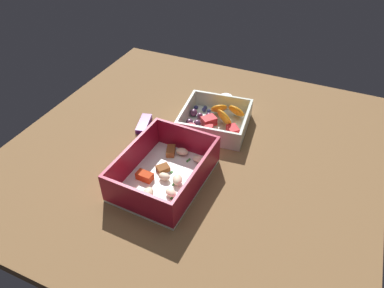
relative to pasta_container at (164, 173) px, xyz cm
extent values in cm
cube|color=brown|center=(12.11, -1.33, -3.14)|extent=(80.00, 80.00, 2.00)
cube|color=white|center=(0.07, -0.06, -1.84)|extent=(21.15, 16.17, 0.60)
cube|color=maroon|center=(-9.87, 0.38, 1.56)|extent=(1.27, 15.30, 6.18)
cube|color=maroon|center=(10.01, -0.49, 1.56)|extent=(1.27, 15.30, 6.18)
cube|color=maroon|center=(0.39, 7.28, 1.56)|extent=(19.31, 1.44, 6.18)
cube|color=maroon|center=(-0.25, -7.40, 1.56)|extent=(19.31, 1.44, 6.18)
ellipsoid|color=beige|center=(-5.67, 0.49, -0.52)|extent=(3.28, 2.62, 1.45)
ellipsoid|color=beige|center=(7.40, -4.37, -0.70)|extent=(1.69, 2.40, 1.19)
ellipsoid|color=beige|center=(8.04, -0.23, -0.60)|extent=(2.09, 2.83, 1.34)
ellipsoid|color=beige|center=(-0.10, -3.01, -0.56)|extent=(3.38, 3.00, 1.40)
ellipsoid|color=beige|center=(-0.25, -0.18, -0.68)|extent=(1.73, 2.46, 1.23)
ellipsoid|color=beige|center=(-3.61, -3.29, -0.70)|extent=(2.47, 2.85, 1.19)
ellipsoid|color=beige|center=(-7.34, -2.07, -0.68)|extent=(2.58, 1.91, 1.22)
cube|color=brown|center=(1.99, 1.32, -1.01)|extent=(3.22, 3.12, 1.06)
cube|color=red|center=(-6.91, 3.87, -0.84)|extent=(2.04, 3.61, 1.39)
cube|color=red|center=(-1.72, 3.53, -0.77)|extent=(2.10, 3.45, 1.54)
cube|color=brown|center=(7.50, 2.26, -0.88)|extent=(3.61, 2.78, 1.31)
cube|color=#387A33|center=(-0.88, -2.47, -1.44)|extent=(0.60, 0.40, 0.20)
cube|color=#387A33|center=(2.12, -0.59, -1.44)|extent=(0.60, 0.40, 0.20)
cube|color=#387A33|center=(7.13, -2.36, -1.44)|extent=(0.60, 0.40, 0.20)
cube|color=#387A33|center=(6.57, -2.18, -1.44)|extent=(0.60, 0.40, 0.20)
cube|color=#387A33|center=(-4.32, -3.78, -1.44)|extent=(0.60, 0.40, 0.20)
cube|color=silver|center=(21.41, -2.71, -1.84)|extent=(16.66, 16.96, 0.60)
cube|color=silver|center=(14.24, -3.52, 0.50)|extent=(2.32, 15.34, 4.06)
cube|color=silver|center=(28.58, -1.90, 0.50)|extent=(2.32, 15.34, 4.06)
cube|color=silver|center=(20.58, 4.63, 0.50)|extent=(13.81, 2.15, 4.06)
cube|color=silver|center=(22.24, -10.05, 0.50)|extent=(13.81, 2.15, 4.06)
ellipsoid|color=orange|center=(25.74, -6.60, 0.74)|extent=(4.71, 5.18, 4.35)
ellipsoid|color=orange|center=(25.23, -2.23, 0.61)|extent=(5.28, 5.42, 4.09)
ellipsoid|color=orange|center=(21.81, -4.85, 0.94)|extent=(5.21, 5.63, 4.75)
cube|color=red|center=(20.82, -1.37, -0.52)|extent=(4.23, 4.11, 2.03)
cube|color=red|center=(19.73, -7.78, -0.62)|extent=(3.78, 3.73, 1.82)
cube|color=red|center=(17.91, -2.40, -0.78)|extent=(2.86, 2.37, 1.52)
cube|color=#F4EACC|center=(16.35, -4.76, -0.72)|extent=(3.25, 3.39, 1.63)
sphere|color=#562D4C|center=(23.06, -0.47, -0.70)|extent=(1.68, 1.68, 1.68)
sphere|color=#562D4C|center=(22.37, 1.64, -0.80)|extent=(1.47, 1.47, 1.47)
sphere|color=#562D4C|center=(18.89, 0.87, -0.64)|extent=(1.79, 1.79, 1.79)
sphere|color=#562D4C|center=(18.65, 2.77, -0.68)|extent=(1.71, 1.71, 1.71)
sphere|color=#562D4C|center=(22.69, 3.48, -0.59)|extent=(1.88, 1.88, 1.88)
cone|color=red|center=(16.02, 1.31, -0.53)|extent=(2.52, 2.52, 2.02)
sphere|color=navy|center=(26.50, 1.89, -1.03)|extent=(1.01, 1.01, 1.01)
sphere|color=navy|center=(25.37, 0.45, -1.03)|extent=(1.01, 1.01, 1.01)
sphere|color=navy|center=(25.63, 4.11, -1.01)|extent=(1.06, 1.06, 1.06)
sphere|color=navy|center=(25.47, 1.82, -0.99)|extent=(1.09, 1.09, 1.09)
cube|color=#51197A|center=(14.60, 13.15, -1.54)|extent=(7.39, 4.16, 1.20)
cylinder|color=white|center=(33.06, -1.34, -1.36)|extent=(3.48, 3.48, 1.56)
camera|label=1|loc=(-44.87, -26.07, 49.99)|focal=33.49mm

